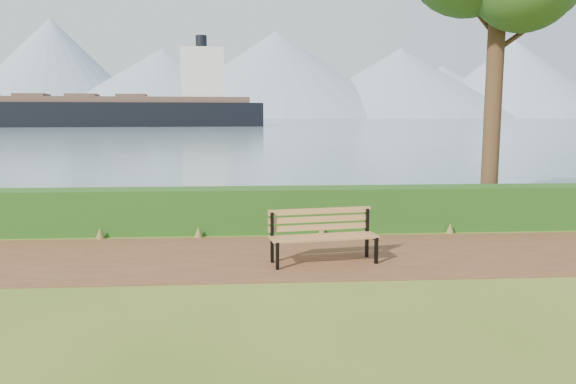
{
  "coord_description": "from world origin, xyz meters",
  "views": [
    {
      "loc": [
        0.03,
        -10.01,
        2.66
      ],
      "look_at": [
        0.79,
        1.2,
        1.1
      ],
      "focal_mm": 35.0,
      "sensor_mm": 36.0,
      "label": 1
    }
  ],
  "objects": [
    {
      "name": "hedge",
      "position": [
        0.0,
        2.6,
        0.5
      ],
      "size": [
        32.0,
        0.85,
        1.0
      ],
      "primitive_type": "cube",
      "color": "#124012",
      "rests_on": "ground"
    },
    {
      "name": "water",
      "position": [
        0.0,
        260.0,
        0.01
      ],
      "size": [
        700.0,
        510.0,
        0.0
      ],
      "primitive_type": "cube",
      "color": "#496576",
      "rests_on": "ground"
    },
    {
      "name": "path",
      "position": [
        0.0,
        0.3,
        0.01
      ],
      "size": [
        40.0,
        3.4,
        0.01
      ],
      "primitive_type": "cube",
      "color": "#502B1B",
      "rests_on": "ground"
    },
    {
      "name": "bench",
      "position": [
        1.33,
        -0.17,
        0.56
      ],
      "size": [
        1.99,
        0.85,
        0.97
      ],
      "rotation": [
        0.0,
        0.0,
        0.15
      ],
      "color": "black",
      "rests_on": "ground"
    },
    {
      "name": "cargo_ship",
      "position": [
        -30.01,
        112.54,
        3.18
      ],
      "size": [
        71.12,
        18.18,
        21.36
      ],
      "rotation": [
        0.0,
        0.0,
        0.1
      ],
      "color": "black",
      "rests_on": "ground"
    },
    {
      "name": "mountains",
      "position": [
        -9.17,
        406.05,
        27.7
      ],
      "size": [
        585.0,
        190.0,
        70.0
      ],
      "color": "#7B8FA4",
      "rests_on": "ground"
    },
    {
      "name": "ground",
      "position": [
        0.0,
        0.0,
        0.0
      ],
      "size": [
        140.0,
        140.0,
        0.0
      ],
      "primitive_type": "plane",
      "color": "#475C1A",
      "rests_on": "ground"
    }
  ]
}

